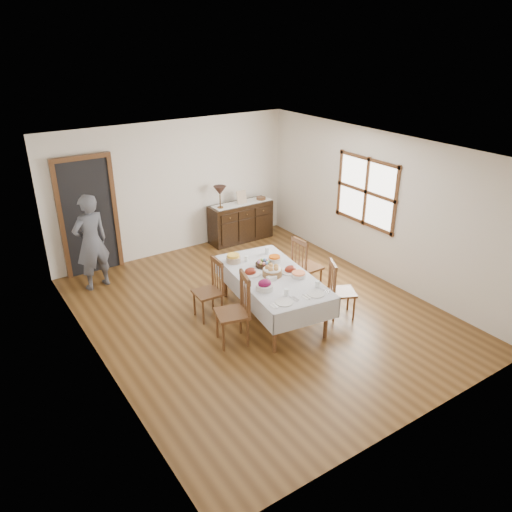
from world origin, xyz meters
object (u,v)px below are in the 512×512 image
chair_right_near (339,289)px  sideboard (241,222)px  dining_table (272,280)px  chair_left_near (236,309)px  table_lamp (220,191)px  chair_right_far (305,265)px  chair_left_far (210,289)px  person (91,239)px

chair_right_near → sideboard: bearing=20.7°
dining_table → chair_left_near: bearing=-153.1°
sideboard → table_lamp: 0.91m
chair_right_near → chair_right_far: 0.93m
dining_table → chair_right_far: 1.00m
chair_left_far → table_lamp: (1.55, 2.36, 0.69)m
chair_left_near → chair_right_near: size_ratio=1.13×
table_lamp → chair_left_far: bearing=-123.2°
chair_right_far → table_lamp: 2.62m
chair_left_far → sideboard: size_ratio=0.70×
chair_left_near → chair_right_near: chair_left_near is taller
chair_right_near → person: size_ratio=0.52×
person → sideboard: bearing=174.4°
chair_right_far → chair_left_far: bearing=82.6°
chair_right_near → person: bearing=69.8°
person → table_lamp: (2.74, 0.39, 0.27)m
sideboard → table_lamp: bearing=-176.8°
chair_right_near → person: 4.21m
dining_table → chair_right_far: chair_right_far is taller
chair_left_far → dining_table: bearing=59.5°
sideboard → person: (-3.23, -0.42, 0.49)m
dining_table → chair_left_far: 0.97m
chair_left_far → table_lamp: table_lamp is taller
chair_left_far → table_lamp: size_ratio=2.07×
dining_table → person: (-1.99, 2.49, 0.27)m
table_lamp → chair_right_near: bearing=-88.0°
chair_right_near → chair_left_near: bearing=107.5°
chair_right_near → table_lamp: table_lamp is taller
table_lamp → chair_left_near: bearing=-116.6°
chair_left_far → chair_right_near: bearing=59.4°
chair_right_near → chair_right_far: (0.06, 0.92, 0.04)m
chair_right_far → table_lamp: table_lamp is taller
sideboard → person: 3.29m
dining_table → sideboard: (1.24, 2.91, -0.22)m
chair_left_far → chair_right_far: (1.73, -0.17, 0.02)m
chair_left_near → chair_left_far: (0.04, 0.81, -0.05)m
dining_table → chair_right_far: size_ratio=2.21×
dining_table → chair_right_near: 1.05m
chair_left_far → person: person is taller
chair_left_near → chair_left_far: 0.82m
person → table_lamp: 2.78m
sideboard → chair_left_near: bearing=-123.1°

